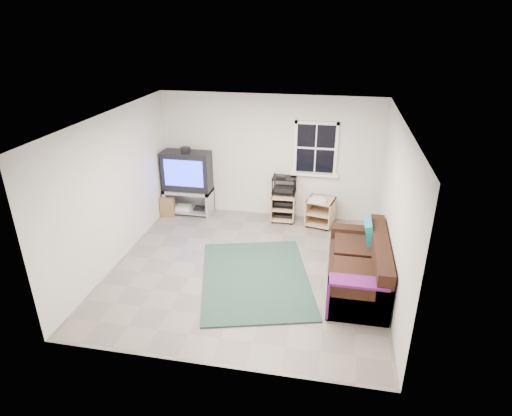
% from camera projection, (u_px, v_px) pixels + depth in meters
% --- Properties ---
extents(room, '(4.60, 4.62, 4.60)m').
position_uv_depth(room, '(315.00, 152.00, 8.67)').
color(room, slate).
rests_on(room, ground).
extents(tv_unit, '(1.02, 0.51, 1.50)m').
position_uv_depth(tv_unit, '(188.00, 178.00, 9.18)').
color(tv_unit, '#A4A4AC').
rests_on(tv_unit, ground).
extents(av_rack, '(0.49, 0.36, 0.98)m').
position_uv_depth(av_rack, '(284.00, 200.00, 9.06)').
color(av_rack, black).
rests_on(av_rack, ground).
extents(side_table_left, '(0.50, 0.50, 0.57)m').
position_uv_depth(side_table_left, '(283.00, 206.00, 9.08)').
color(side_table_left, tan).
rests_on(side_table_left, ground).
extents(side_table_right, '(0.63, 0.63, 0.61)m').
position_uv_depth(side_table_right, '(321.00, 210.00, 8.83)').
color(side_table_right, tan).
rests_on(side_table_right, ground).
extents(sofa, '(0.89, 2.01, 0.92)m').
position_uv_depth(sofa, '(360.00, 268.00, 6.81)').
color(sofa, black).
rests_on(sofa, ground).
extents(shag_rug, '(2.30, 2.76, 0.03)m').
position_uv_depth(shag_rug, '(256.00, 278.00, 7.11)').
color(shag_rug, '#332516').
rests_on(shag_rug, ground).
extents(paper_bag, '(0.32, 0.24, 0.42)m').
position_uv_depth(paper_bag, '(167.00, 207.00, 9.29)').
color(paper_bag, brown).
rests_on(paper_bag, ground).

